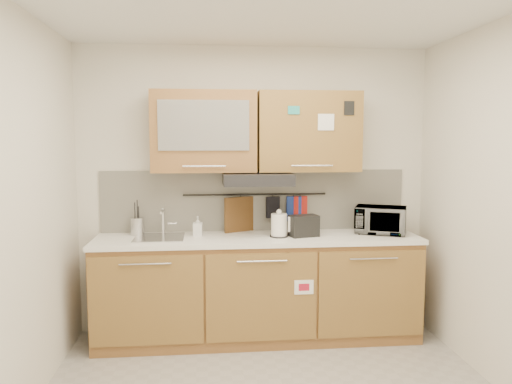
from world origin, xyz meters
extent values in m
plane|color=white|center=(0.00, 0.00, 2.60)|extent=(3.20, 3.20, 0.00)
plane|color=silver|center=(0.00, 1.50, 1.30)|extent=(3.20, 0.00, 3.20)
plane|color=silver|center=(-1.60, 0.00, 1.30)|extent=(0.00, 3.00, 3.00)
cube|color=olive|center=(0.00, 1.20, 0.44)|extent=(2.80, 0.60, 0.88)
cube|color=black|center=(0.00, 1.20, 0.05)|extent=(2.80, 0.54, 0.10)
cube|color=olive|center=(-0.93, 0.89, 0.47)|extent=(0.91, 0.02, 0.74)
cylinder|color=silver|center=(-0.93, 0.86, 0.78)|extent=(0.41, 0.01, 0.01)
cube|color=olive|center=(0.00, 0.89, 0.47)|extent=(0.91, 0.02, 0.74)
cylinder|color=silver|center=(0.00, 0.86, 0.78)|extent=(0.41, 0.01, 0.01)
cube|color=olive|center=(0.93, 0.89, 0.47)|extent=(0.91, 0.02, 0.74)
cylinder|color=silver|center=(0.93, 0.86, 0.78)|extent=(0.41, 0.01, 0.01)
cube|color=white|center=(0.00, 1.19, 0.90)|extent=(2.82, 0.62, 0.04)
cube|color=silver|center=(0.00, 1.49, 1.20)|extent=(2.80, 0.02, 0.56)
cube|color=olive|center=(-0.46, 1.32, 1.83)|extent=(0.90, 0.35, 0.70)
cube|color=silver|center=(-0.46, 1.14, 1.88)|extent=(0.76, 0.02, 0.42)
cube|color=olive|center=(0.46, 1.32, 1.83)|extent=(0.90, 0.35, 0.70)
cube|color=white|center=(0.58, 1.14, 1.91)|extent=(0.14, 0.00, 0.14)
cube|color=black|center=(0.00, 1.25, 1.42)|extent=(0.60, 0.46, 0.10)
cube|color=silver|center=(-0.85, 1.20, 0.92)|extent=(0.42, 0.40, 0.03)
cylinder|color=silver|center=(-0.83, 1.36, 1.04)|extent=(0.03, 0.03, 0.24)
cylinder|color=silver|center=(-0.83, 1.28, 1.14)|extent=(0.02, 0.18, 0.02)
cylinder|color=black|center=(0.00, 1.45, 1.26)|extent=(1.30, 0.02, 0.02)
cylinder|color=#B6B6BB|center=(-1.06, 1.36, 1.00)|extent=(0.15, 0.15, 0.16)
cylinder|color=black|center=(-1.08, 1.37, 1.07)|extent=(0.01, 0.01, 0.29)
cylinder|color=black|center=(-1.04, 1.34, 1.05)|extent=(0.01, 0.01, 0.26)
cylinder|color=black|center=(-1.06, 1.38, 1.08)|extent=(0.01, 0.01, 0.31)
cylinder|color=black|center=(-1.07, 1.34, 1.03)|extent=(0.01, 0.01, 0.23)
cylinder|color=white|center=(0.18, 1.16, 1.02)|extent=(0.14, 0.14, 0.20)
sphere|color=white|center=(0.18, 1.16, 1.14)|extent=(0.05, 0.05, 0.05)
cube|color=white|center=(0.27, 1.15, 1.03)|extent=(0.02, 0.03, 0.13)
cylinder|color=black|center=(0.18, 1.16, 0.93)|extent=(0.16, 0.16, 0.01)
cube|color=black|center=(0.40, 1.16, 1.01)|extent=(0.27, 0.20, 0.19)
cube|color=black|center=(0.36, 1.15, 1.10)|extent=(0.09, 0.12, 0.01)
cube|color=black|center=(0.44, 1.17, 1.10)|extent=(0.09, 0.12, 0.01)
imported|color=#999999|center=(1.11, 1.23, 1.04)|extent=(0.52, 0.45, 0.24)
imported|color=#999999|center=(-0.52, 1.26, 1.01)|extent=(0.08, 0.09, 0.17)
cube|color=brown|center=(-0.13, 1.44, 1.04)|extent=(0.30, 0.16, 0.40)
cube|color=navy|center=(0.36, 1.44, 1.13)|extent=(0.14, 0.04, 0.23)
cube|color=black|center=(0.16, 1.44, 1.14)|extent=(0.13, 0.07, 0.20)
cube|color=#AA1D16|center=(0.42, 1.44, 1.16)|extent=(0.13, 0.05, 0.16)
camera|label=1|loc=(-0.43, -3.07, 1.77)|focal=35.00mm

